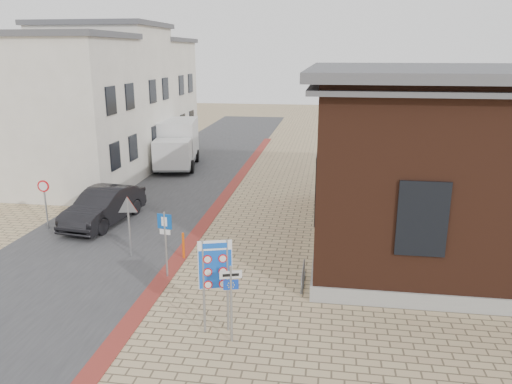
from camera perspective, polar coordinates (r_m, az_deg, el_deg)
The scene contains 16 objects.
ground at distance 15.14m, azimuth -5.47°, elevation -13.27°, with size 120.00×120.00×0.00m, color tan.
road_strip at distance 30.10m, azimuth -8.84°, elevation 1.47°, with size 7.00×60.00×0.02m, color #38383A.
curb_strip at distance 24.56m, azimuth -4.44°, elevation -1.64°, with size 0.60×40.00×0.02m, color maroon.
brick_building at distance 20.97m, azimuth 24.05°, elevation 3.81°, with size 13.00×13.00×6.80m.
townhouse_near at distance 28.84m, azimuth -21.59°, elevation 8.36°, with size 7.40×6.40×8.30m.
townhouse_mid at distance 34.11m, azimuth -16.65°, elevation 10.45°, with size 7.40×6.40×9.10m.
townhouse_far at distance 39.65m, azimuth -12.94°, elevation 10.77°, with size 7.40×6.40×8.30m.
bike_rack at distance 16.62m, azimuth 5.40°, elevation -9.49°, with size 0.08×1.80×0.60m.
sedan at distance 22.91m, azimuth -17.01°, elevation -1.57°, with size 1.66×4.75×1.57m, color black.
box_truck at distance 33.10m, azimuth -9.01°, elevation 5.48°, with size 3.18×6.02×2.99m.
border_sign at distance 13.26m, azimuth -4.68°, elevation -8.55°, with size 0.87×0.30×2.63m.
essen_sign at distance 13.00m, azimuth -2.88°, elevation -11.46°, with size 0.56×0.21×2.13m.
parking_sign at distance 16.76m, azimuth -10.34°, elevation -4.70°, with size 0.51×0.12×2.30m.
yield_sign at distance 18.68m, azimuth -14.41°, elevation -2.25°, with size 0.80×0.21×2.26m.
speed_sign at distance 22.82m, azimuth -22.99°, elevation -0.53°, with size 0.51×0.07×2.16m.
bollard at distance 18.50m, azimuth -8.30°, elevation -6.10°, with size 0.09×0.09×1.00m, color #DE520B.
Camera 1 is at (3.34, -12.83, 7.32)m, focal length 35.00 mm.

